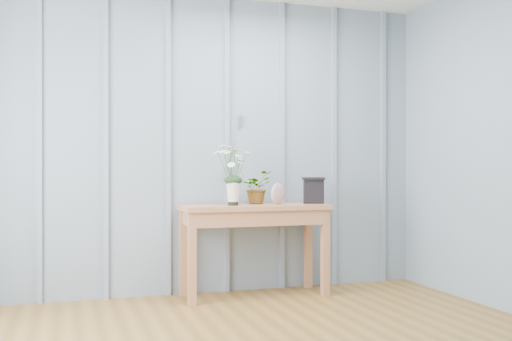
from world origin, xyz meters
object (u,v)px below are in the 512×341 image
object	(u,v)px
daisy_vase	(233,165)
felt_disc_vessel	(278,194)
sideboard	(254,218)
carved_box	(314,190)

from	to	relation	value
daisy_vase	felt_disc_vessel	world-z (taller)	daisy_vase
sideboard	felt_disc_vessel	size ratio (longest dim) A/B	6.81
sideboard	felt_disc_vessel	world-z (taller)	felt_disc_vessel
carved_box	daisy_vase	bearing A→B (deg)	-176.75
sideboard	felt_disc_vessel	distance (m)	0.28
sideboard	daisy_vase	bearing A→B (deg)	-162.47
sideboard	carved_box	world-z (taller)	carved_box
sideboard	daisy_vase	world-z (taller)	daisy_vase
sideboard	carved_box	distance (m)	0.57
daisy_vase	felt_disc_vessel	xyz separation A→B (m)	(0.39, 0.03, -0.24)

